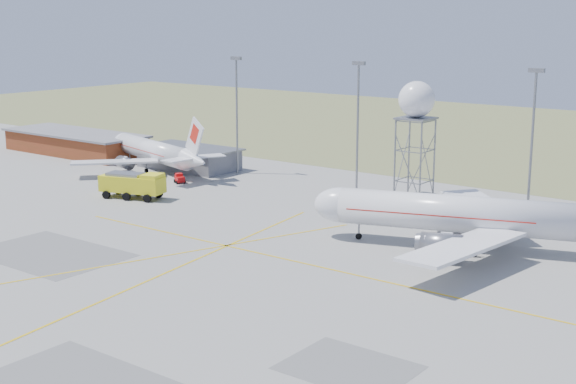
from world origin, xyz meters
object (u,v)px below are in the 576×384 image
Objects in this scene: fire_truck at (134,186)px; baggage_tug at (180,179)px; airliner_far at (155,152)px; airliner_main at (465,215)px; radar_tower at (415,139)px.

fire_truck is 12.85m from baggage_tug.
baggage_tug is at bearing 170.48° from airliner_far.
baggage_tug is at bearing -26.20° from airliner_main.
baggage_tug is (-54.64, 7.07, -3.50)m from airliner_main.
airliner_main is 55.20m from baggage_tug.
airliner_main is at bearing -43.74° from radar_tower.
airliner_main is 2.08× the size of radar_tower.
radar_tower is 7.58× the size of baggage_tug.
airliner_far is at bearing 111.58° from fire_truck.
radar_tower is at bearing -162.70° from airliner_far.
radar_tower reaches higher than fire_truck.
radar_tower is (51.82, 1.09, 6.95)m from airliner_far.
airliner_main reaches higher than fire_truck.
airliner_main is 52.27m from fire_truck.
airliner_main is 1.19× the size of airliner_far.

